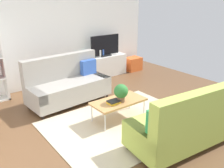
{
  "coord_description": "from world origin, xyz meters",
  "views": [
    {
      "loc": [
        -2.71,
        -3.57,
        2.43
      ],
      "look_at": [
        0.21,
        0.29,
        0.65
      ],
      "focal_mm": 39.17,
      "sensor_mm": 36.0,
      "label": 1
    }
  ],
  "objects_px": {
    "table_book_0": "(114,102)",
    "bottle_1": "(103,53)",
    "couch_green": "(186,123)",
    "vase_0": "(88,55)",
    "couch_beige": "(68,84)",
    "tv": "(105,46)",
    "storage_trunk": "(133,64)",
    "coffee_table": "(119,102)",
    "potted_plant": "(121,92)",
    "vase_1": "(93,55)",
    "tv_console": "(105,66)",
    "bottle_0": "(100,54)"
  },
  "relations": [
    {
      "from": "table_book_0",
      "to": "bottle_1",
      "type": "relative_size",
      "value": 1.09
    },
    {
      "from": "couch_green",
      "to": "vase_0",
      "type": "height_order",
      "value": "couch_green"
    },
    {
      "from": "couch_beige",
      "to": "tv",
      "type": "bearing_deg",
      "value": -154.04
    },
    {
      "from": "storage_trunk",
      "to": "couch_beige",
      "type": "bearing_deg",
      "value": -161.29
    },
    {
      "from": "couch_green",
      "to": "table_book_0",
      "type": "distance_m",
      "value": 1.44
    },
    {
      "from": "storage_trunk",
      "to": "coffee_table",
      "type": "bearing_deg",
      "value": -136.67
    },
    {
      "from": "potted_plant",
      "to": "bottle_1",
      "type": "bearing_deg",
      "value": 61.66
    },
    {
      "from": "table_book_0",
      "to": "vase_1",
      "type": "distance_m",
      "value": 2.92
    },
    {
      "from": "storage_trunk",
      "to": "table_book_0",
      "type": "bearing_deg",
      "value": -137.76
    },
    {
      "from": "tv_console",
      "to": "table_book_0",
      "type": "xyz_separation_m",
      "value": [
        -1.63,
        -2.58,
        0.12
      ]
    },
    {
      "from": "vase_0",
      "to": "tv",
      "type": "bearing_deg",
      "value": -6.88
    },
    {
      "from": "storage_trunk",
      "to": "vase_0",
      "type": "xyz_separation_m",
      "value": [
        -1.68,
        0.15,
        0.5
      ]
    },
    {
      "from": "couch_beige",
      "to": "tv_console",
      "type": "xyz_separation_m",
      "value": [
        1.86,
        1.1,
        -0.12
      ]
    },
    {
      "from": "bottle_0",
      "to": "potted_plant",
      "type": "bearing_deg",
      "value": -116.41
    },
    {
      "from": "storage_trunk",
      "to": "bottle_1",
      "type": "distance_m",
      "value": 1.3
    },
    {
      "from": "coffee_table",
      "to": "bottle_0",
      "type": "xyz_separation_m",
      "value": [
        1.27,
        2.48,
        0.35
      ]
    },
    {
      "from": "couch_green",
      "to": "tv",
      "type": "height_order",
      "value": "tv"
    },
    {
      "from": "bottle_0",
      "to": "tv_console",
      "type": "bearing_deg",
      "value": 11.43
    },
    {
      "from": "coffee_table",
      "to": "potted_plant",
      "type": "distance_m",
      "value": 0.24
    },
    {
      "from": "couch_beige",
      "to": "vase_1",
      "type": "distance_m",
      "value": 1.89
    },
    {
      "from": "couch_beige",
      "to": "potted_plant",
      "type": "bearing_deg",
      "value": 100.63
    },
    {
      "from": "bottle_1",
      "to": "bottle_0",
      "type": "bearing_deg",
      "value": 180.0
    },
    {
      "from": "tv_console",
      "to": "table_book_0",
      "type": "distance_m",
      "value": 3.05
    },
    {
      "from": "storage_trunk",
      "to": "potted_plant",
      "type": "xyz_separation_m",
      "value": [
        -2.57,
        -2.49,
        0.41
      ]
    },
    {
      "from": "potted_plant",
      "to": "bottle_0",
      "type": "height_order",
      "value": "bottle_0"
    },
    {
      "from": "table_book_0",
      "to": "bottle_1",
      "type": "bearing_deg",
      "value": 58.77
    },
    {
      "from": "tv",
      "to": "table_book_0",
      "type": "bearing_deg",
      "value": -122.48
    },
    {
      "from": "tv_console",
      "to": "vase_0",
      "type": "height_order",
      "value": "vase_0"
    },
    {
      "from": "coffee_table",
      "to": "tv",
      "type": "xyz_separation_m",
      "value": [
        1.47,
        2.5,
        0.56
      ]
    },
    {
      "from": "table_book_0",
      "to": "couch_beige",
      "type": "bearing_deg",
      "value": 99.09
    },
    {
      "from": "vase_0",
      "to": "bottle_0",
      "type": "xyz_separation_m",
      "value": [
        0.38,
        -0.09,
        0.02
      ]
    },
    {
      "from": "potted_plant",
      "to": "vase_0",
      "type": "distance_m",
      "value": 2.79
    },
    {
      "from": "vase_0",
      "to": "bottle_1",
      "type": "distance_m",
      "value": 0.5
    },
    {
      "from": "couch_beige",
      "to": "vase_0",
      "type": "distance_m",
      "value": 1.75
    },
    {
      "from": "couch_beige",
      "to": "vase_0",
      "type": "bearing_deg",
      "value": -142.25
    },
    {
      "from": "bottle_0",
      "to": "coffee_table",
      "type": "bearing_deg",
      "value": -117.11
    },
    {
      "from": "storage_trunk",
      "to": "bottle_0",
      "type": "height_order",
      "value": "bottle_0"
    },
    {
      "from": "couch_green",
      "to": "potted_plant",
      "type": "height_order",
      "value": "couch_green"
    },
    {
      "from": "storage_trunk",
      "to": "potted_plant",
      "type": "height_order",
      "value": "potted_plant"
    },
    {
      "from": "vase_1",
      "to": "storage_trunk",
      "type": "bearing_deg",
      "value": -5.77
    },
    {
      "from": "vase_1",
      "to": "bottle_1",
      "type": "distance_m",
      "value": 0.31
    },
    {
      "from": "couch_beige",
      "to": "vase_1",
      "type": "bearing_deg",
      "value": -146.25
    },
    {
      "from": "table_book_0",
      "to": "vase_0",
      "type": "relative_size",
      "value": 1.41
    },
    {
      "from": "tv_console",
      "to": "table_book_0",
      "type": "bearing_deg",
      "value": -122.27
    },
    {
      "from": "coffee_table",
      "to": "tv",
      "type": "height_order",
      "value": "tv"
    },
    {
      "from": "tv_console",
      "to": "storage_trunk",
      "type": "relative_size",
      "value": 2.69
    },
    {
      "from": "tv_console",
      "to": "bottle_1",
      "type": "height_order",
      "value": "bottle_1"
    },
    {
      "from": "coffee_table",
      "to": "vase_1",
      "type": "relative_size",
      "value": 7.11
    },
    {
      "from": "couch_beige",
      "to": "tv",
      "type": "relative_size",
      "value": 1.96
    },
    {
      "from": "table_book_0",
      "to": "vase_0",
      "type": "xyz_separation_m",
      "value": [
        1.05,
        2.63,
        0.29
      ]
    }
  ]
}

